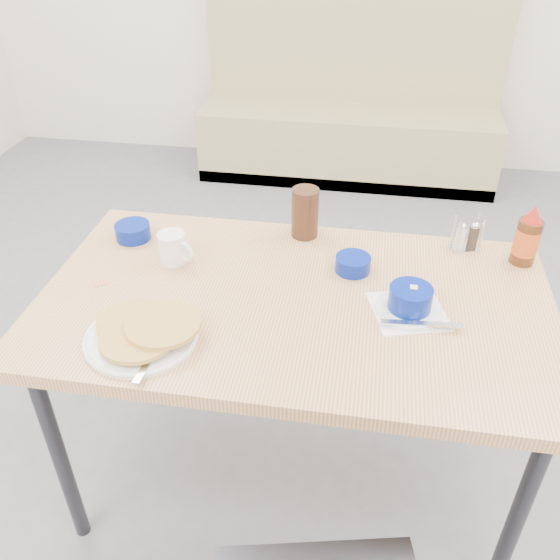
% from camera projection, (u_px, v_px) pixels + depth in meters
% --- Properties ---
extents(ground, '(6.00, 6.00, 0.00)m').
position_uv_depth(ground, '(280.00, 540.00, 1.85)').
color(ground, slate).
rests_on(ground, ground).
extents(booth_bench, '(1.90, 0.56, 1.22)m').
position_uv_depth(booth_bench, '(349.00, 121.00, 3.90)').
color(booth_bench, tan).
rests_on(booth_bench, ground).
extents(dining_table, '(1.40, 0.80, 0.76)m').
position_uv_depth(dining_table, '(294.00, 316.00, 1.65)').
color(dining_table, tan).
rests_on(dining_table, ground).
extents(pancake_plate, '(0.29, 0.31, 0.05)m').
position_uv_depth(pancake_plate, '(143.00, 333.00, 1.47)').
color(pancake_plate, white).
rests_on(pancake_plate, dining_table).
extents(coffee_mug, '(0.12, 0.08, 0.09)m').
position_uv_depth(coffee_mug, '(173.00, 248.00, 1.74)').
color(coffee_mug, white).
rests_on(coffee_mug, dining_table).
extents(grits_setting, '(0.25, 0.23, 0.08)m').
position_uv_depth(grits_setting, '(410.00, 302.00, 1.55)').
color(grits_setting, white).
rests_on(grits_setting, dining_table).
extents(creamer_bowl, '(0.11, 0.11, 0.05)m').
position_uv_depth(creamer_bowl, '(133.00, 231.00, 1.86)').
color(creamer_bowl, navy).
rests_on(creamer_bowl, dining_table).
extents(butter_bowl, '(0.10, 0.10, 0.05)m').
position_uv_depth(butter_bowl, '(353.00, 264.00, 1.72)').
color(butter_bowl, navy).
rests_on(butter_bowl, dining_table).
extents(amber_tumbler, '(0.09, 0.09, 0.16)m').
position_uv_depth(amber_tumbler, '(305.00, 213.00, 1.85)').
color(amber_tumbler, '#361E11').
rests_on(amber_tumbler, dining_table).
extents(condiment_caddy, '(0.10, 0.08, 0.11)m').
position_uv_depth(condiment_caddy, '(467.00, 238.00, 1.81)').
color(condiment_caddy, silver).
rests_on(condiment_caddy, dining_table).
extents(syrup_bottle, '(0.07, 0.07, 0.19)m').
position_uv_depth(syrup_bottle, '(527.00, 239.00, 1.72)').
color(syrup_bottle, '#47230F').
rests_on(syrup_bottle, dining_table).
extents(sugar_wrapper, '(0.05, 0.04, 0.00)m').
position_uv_depth(sugar_wrapper, '(101.00, 283.00, 1.67)').
color(sugar_wrapper, '#E3714B').
rests_on(sugar_wrapper, dining_table).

